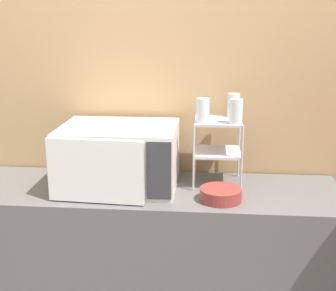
{
  "coord_description": "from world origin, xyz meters",
  "views": [
    {
      "loc": [
        0.31,
        -1.89,
        1.74
      ],
      "look_at": [
        0.11,
        0.31,
        1.13
      ],
      "focal_mm": 50.0,
      "sensor_mm": 36.0,
      "label": 1
    }
  ],
  "objects": [
    {
      "name": "wall_back",
      "position": [
        0.0,
        0.6,
        1.3
      ],
      "size": [
        8.0,
        0.06,
        2.6
      ],
      "color": "tan",
      "rests_on": "ground_plane"
    },
    {
      "name": "counter",
      "position": [
        0.0,
        0.28,
        0.46
      ],
      "size": [
        1.95,
        0.56,
        0.92
      ],
      "color": "#595654",
      "rests_on": "ground_plane"
    },
    {
      "name": "microwave",
      "position": [
        -0.13,
        0.3,
        1.07
      ],
      "size": [
        0.57,
        0.49,
        0.31
      ],
      "color": "silver",
      "rests_on": "counter"
    },
    {
      "name": "dish_rack",
      "position": [
        0.36,
        0.38,
        1.16
      ],
      "size": [
        0.24,
        0.25,
        0.33
      ],
      "color": "#B2B2B7",
      "rests_on": "counter"
    },
    {
      "name": "glass_front_left",
      "position": [
        0.28,
        0.31,
        1.31
      ],
      "size": [
        0.06,
        0.06,
        0.12
      ],
      "color": "silver",
      "rests_on": "dish_rack"
    },
    {
      "name": "glass_back_right",
      "position": [
        0.43,
        0.47,
        1.31
      ],
      "size": [
        0.06,
        0.06,
        0.12
      ],
      "color": "silver",
      "rests_on": "dish_rack"
    },
    {
      "name": "glass_front_right",
      "position": [
        0.44,
        0.3,
        1.31
      ],
      "size": [
        0.06,
        0.06,
        0.12
      ],
      "color": "silver",
      "rests_on": "dish_rack"
    },
    {
      "name": "bowl",
      "position": [
        0.37,
        0.15,
        0.95
      ],
      "size": [
        0.19,
        0.19,
        0.06
      ],
      "color": "maroon",
      "rests_on": "counter"
    }
  ]
}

